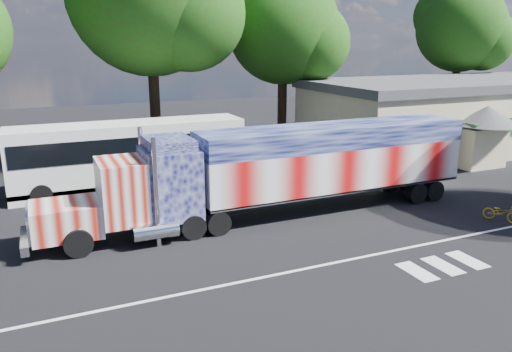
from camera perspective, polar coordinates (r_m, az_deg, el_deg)
name	(u,v)px	position (r m, az deg, el deg)	size (l,w,h in m)	color
ground	(285,237)	(21.04, 3.34, -6.96)	(100.00, 100.00, 0.00)	black
lane_markings	(374,265)	(18.97, 13.32, -9.91)	(30.00, 2.67, 0.01)	silver
semi_truck	(286,168)	(23.00, 3.46, 0.91)	(20.62, 3.26, 4.39)	black
coach_bus	(130,154)	(28.33, -14.16, 2.41)	(12.54, 2.92, 3.65)	white
hall_building	(455,114)	(40.70, 21.83, 6.60)	(22.40, 12.80, 5.20)	beige
woman	(75,235)	(20.09, -20.02, -6.34)	(0.63, 0.41, 1.73)	slate
bicycle	(501,212)	(25.24, 26.24, -3.75)	(0.55, 1.57, 0.82)	gold
tree_far_ne	(462,28)	(50.15, 22.51, 15.32)	(8.22, 7.83, 13.01)	black
tree_ne_a	(285,29)	(38.50, 3.35, 16.44)	(8.68, 8.27, 13.00)	black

